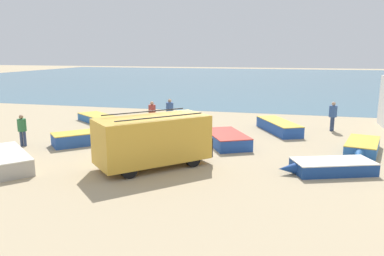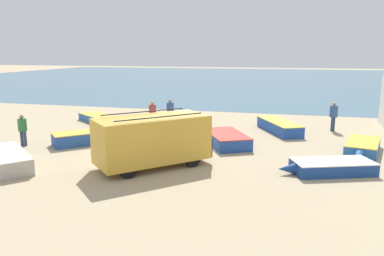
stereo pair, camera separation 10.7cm
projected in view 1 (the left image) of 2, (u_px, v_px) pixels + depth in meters
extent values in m
plane|color=tan|center=(187.00, 148.00, 18.86)|extent=(200.00, 200.00, 0.00)
cube|color=#477084|center=(262.00, 79.00, 68.20)|extent=(120.00, 80.00, 0.01)
cube|color=gold|center=(153.00, 139.00, 15.63)|extent=(4.69, 4.73, 1.85)
cube|color=black|center=(200.00, 144.00, 16.94)|extent=(1.39, 1.36, 0.83)
cube|color=#1E232D|center=(199.00, 121.00, 16.69)|extent=(1.31, 1.28, 0.59)
cylinder|color=black|center=(173.00, 150.00, 17.27)|extent=(0.61, 0.61, 0.64)
cylinder|color=black|center=(193.00, 159.00, 15.81)|extent=(0.61, 0.61, 0.64)
cylinder|color=black|center=(113.00, 159.00, 15.81)|extent=(0.61, 0.61, 0.64)
cylinder|color=black|center=(129.00, 170.00, 14.34)|extent=(0.61, 0.61, 0.64)
cylinder|color=black|center=(144.00, 112.00, 16.08)|extent=(2.70, 2.76, 0.05)
cylinder|color=black|center=(161.00, 117.00, 14.76)|extent=(2.70, 2.76, 0.05)
cube|color=#234CA3|center=(279.00, 127.00, 22.71)|extent=(2.91, 4.18, 0.63)
cone|color=#234CA3|center=(263.00, 120.00, 25.07)|extent=(0.93, 1.06, 0.60)
cube|color=gold|center=(279.00, 123.00, 22.66)|extent=(1.13, 0.69, 0.05)
cube|color=gold|center=(279.00, 121.00, 22.64)|extent=(2.94, 4.23, 0.04)
cube|color=navy|center=(333.00, 167.00, 15.03)|extent=(3.43, 2.44, 0.47)
cone|color=navy|center=(287.00, 169.00, 14.83)|extent=(0.80, 0.66, 0.45)
cube|color=silver|center=(333.00, 163.00, 15.00)|extent=(0.65, 1.29, 0.05)
cube|color=silver|center=(333.00, 161.00, 14.98)|extent=(3.46, 2.46, 0.04)
cube|color=#234CA3|center=(91.00, 137.00, 19.91)|extent=(3.72, 3.69, 0.62)
cone|color=#234CA3|center=(134.00, 133.00, 21.09)|extent=(1.03, 1.03, 0.59)
cube|color=gold|center=(91.00, 133.00, 19.86)|extent=(1.00, 1.01, 0.05)
cube|color=gold|center=(91.00, 131.00, 19.85)|extent=(3.75, 3.72, 0.04)
cube|color=#ADA89E|center=(7.00, 160.00, 15.65)|extent=(3.73, 3.44, 0.64)
cube|color=silver|center=(6.00, 154.00, 15.60)|extent=(0.98, 1.12, 0.05)
cube|color=silver|center=(6.00, 152.00, 15.58)|extent=(3.77, 3.47, 0.04)
cube|color=#2D66AD|center=(101.00, 120.00, 25.59)|extent=(4.41, 3.79, 0.46)
cone|color=#2D66AD|center=(120.00, 125.00, 23.55)|extent=(1.04, 0.93, 0.44)
cube|color=gold|center=(101.00, 117.00, 25.56)|extent=(0.96, 1.20, 0.05)
cube|color=gold|center=(101.00, 116.00, 25.54)|extent=(4.45, 3.83, 0.04)
cube|color=#234CA3|center=(226.00, 139.00, 19.51)|extent=(3.01, 3.67, 0.59)
cone|color=#234CA3|center=(215.00, 132.00, 21.41)|extent=(0.83, 0.90, 0.57)
cube|color=#B22D23|center=(226.00, 135.00, 19.46)|extent=(1.46, 0.90, 0.05)
cube|color=#B22D23|center=(226.00, 133.00, 19.44)|extent=(3.04, 3.71, 0.04)
cube|color=#2D66AD|center=(362.00, 147.00, 18.23)|extent=(2.10, 3.31, 0.50)
cone|color=#2D66AD|center=(358.00, 156.00, 16.63)|extent=(0.63, 0.77, 0.47)
cube|color=gold|center=(363.00, 143.00, 18.19)|extent=(1.28, 0.51, 0.05)
cube|color=gold|center=(363.00, 141.00, 18.17)|extent=(2.12, 3.34, 0.04)
cylinder|color=#5B564C|center=(169.00, 119.00, 24.48)|extent=(0.16, 0.16, 0.87)
cylinder|color=#5B564C|center=(170.00, 120.00, 24.31)|extent=(0.16, 0.16, 0.87)
cylinder|color=#335189|center=(170.00, 108.00, 24.24)|extent=(0.47, 0.47, 0.69)
sphere|color=tan|center=(170.00, 101.00, 24.15)|extent=(0.24, 0.24, 0.24)
cylinder|color=navy|center=(331.00, 124.00, 22.92)|extent=(0.16, 0.16, 0.87)
cylinder|color=navy|center=(333.00, 124.00, 23.04)|extent=(0.16, 0.16, 0.87)
cylinder|color=#335189|center=(333.00, 111.00, 22.83)|extent=(0.47, 0.47, 0.69)
sphere|color=tan|center=(334.00, 104.00, 22.73)|extent=(0.24, 0.24, 0.24)
cylinder|color=navy|center=(152.00, 121.00, 23.90)|extent=(0.16, 0.16, 0.84)
cylinder|color=navy|center=(152.00, 122.00, 23.73)|extent=(0.16, 0.16, 0.84)
cylinder|color=#993833|center=(152.00, 110.00, 23.67)|extent=(0.45, 0.45, 0.66)
sphere|color=tan|center=(152.00, 103.00, 23.58)|extent=(0.23, 0.23, 0.23)
cylinder|color=navy|center=(21.00, 139.00, 19.23)|extent=(0.15, 0.15, 0.80)
cylinder|color=navy|center=(25.00, 139.00, 19.24)|extent=(0.15, 0.15, 0.80)
cylinder|color=#2D6B3D|center=(22.00, 125.00, 19.09)|extent=(0.43, 0.43, 0.63)
sphere|color=tan|center=(21.00, 117.00, 19.01)|extent=(0.22, 0.22, 0.22)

